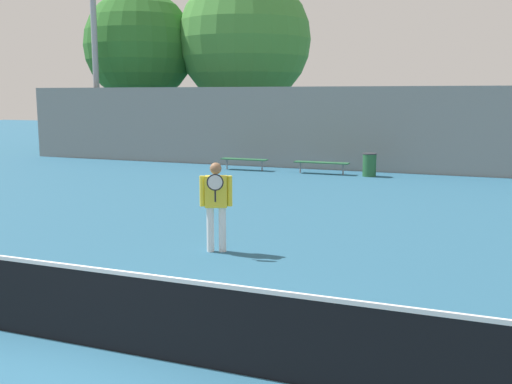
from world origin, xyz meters
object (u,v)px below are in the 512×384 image
(light_pole_near_left, at_px, (93,13))
(tree_green_broad, at_px, (139,46))
(tennis_player, at_px, (216,201))
(bench_courtside_far, at_px, (244,160))
(bench_courtside_near, at_px, (321,163))
(tree_dark_dense, at_px, (244,40))
(tennis_net, at_px, (103,308))
(trash_bin, at_px, (369,165))

(light_pole_near_left, distance_m, tree_green_broad, 3.56)
(tennis_player, relative_size, light_pole_near_left, 0.14)
(bench_courtside_far, relative_size, light_pole_near_left, 0.16)
(bench_courtside_near, bearing_deg, tree_green_broad, 154.36)
(light_pole_near_left, xyz_separation_m, tree_dark_dense, (5.41, 5.19, -0.97))
(bench_courtside_far, bearing_deg, bench_courtside_near, -0.00)
(tennis_player, bearing_deg, tennis_net, -104.09)
(trash_bin, height_order, tree_dark_dense, tree_dark_dense)
(tennis_net, xyz_separation_m, bench_courtside_far, (-4.99, 16.23, -0.09))
(bench_courtside_far, bearing_deg, tree_dark_dense, 112.50)
(tree_green_broad, bearing_deg, light_pole_near_left, -95.78)
(tennis_net, relative_size, light_pole_near_left, 0.93)
(tennis_player, height_order, bench_courtside_near, tennis_player)
(tennis_player, height_order, bench_courtside_far, tennis_player)
(tennis_net, distance_m, trash_bin, 16.22)
(trash_bin, xyz_separation_m, tree_dark_dense, (-7.99, 7.29, 5.29))
(tree_green_broad, bearing_deg, trash_bin, -22.49)
(tennis_net, bearing_deg, tree_green_broad, 121.16)
(bench_courtside_far, bearing_deg, light_pole_near_left, 166.08)
(light_pole_near_left, distance_m, trash_bin, 14.93)
(tennis_net, xyz_separation_m, bench_courtside_near, (-1.83, 16.23, -0.09))
(bench_courtside_far, height_order, trash_bin, trash_bin)
(tennis_player, height_order, tree_green_broad, tree_green_broad)
(tree_dark_dense, bearing_deg, tennis_net, -71.19)
(bench_courtside_near, distance_m, trash_bin, 1.81)
(tennis_net, xyz_separation_m, trash_bin, (-0.02, 16.22, -0.07))
(light_pole_near_left, relative_size, trash_bin, 14.03)
(light_pole_near_left, bearing_deg, trash_bin, -8.90)
(tree_dark_dense, bearing_deg, trash_bin, -42.38)
(tennis_player, xyz_separation_m, bench_courtside_near, (-1.16, 11.72, -0.57))
(trash_bin, bearing_deg, light_pole_near_left, 171.10)
(tennis_net, xyz_separation_m, tennis_player, (-0.67, 4.50, 0.48))
(tree_dark_dense, bearing_deg, bench_courtside_far, -67.50)
(tennis_net, bearing_deg, tennis_player, 98.47)
(tennis_net, distance_m, light_pole_near_left, 23.53)
(light_pole_near_left, bearing_deg, bench_courtside_near, -10.22)
(bench_courtside_near, distance_m, tree_green_broad, 13.44)
(bench_courtside_far, bearing_deg, tree_green_broad, 146.29)
(tennis_net, height_order, tree_dark_dense, tree_dark_dense)
(bench_courtside_far, bearing_deg, tennis_net, -72.91)
(light_pole_near_left, relative_size, tree_green_broad, 1.45)
(light_pole_near_left, bearing_deg, tree_dark_dense, 43.83)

